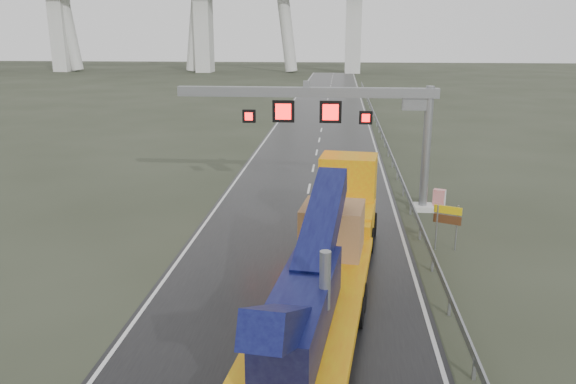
# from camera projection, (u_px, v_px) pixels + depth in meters

# --- Properties ---
(road) EXTENTS (11.00, 200.00, 0.02)m
(road) POSITION_uv_depth(u_px,v_px,m) (319.00, 140.00, 54.72)
(road) COLOR black
(road) RESTS_ON ground
(guardrail) EXTENTS (0.20, 140.00, 1.40)m
(guardrail) POSITION_uv_depth(u_px,v_px,m) (392.00, 156.00, 44.41)
(guardrail) COLOR slate
(guardrail) RESTS_ON ground
(sign_gantry) EXTENTS (14.90, 1.20, 7.42)m
(sign_gantry) POSITION_uv_depth(u_px,v_px,m) (343.00, 113.00, 31.92)
(sign_gantry) COLOR silver
(sign_gantry) RESTS_ON ground
(heavy_haul_truck) EXTENTS (5.38, 21.27, 4.95)m
(heavy_haul_truck) POSITION_uv_depth(u_px,v_px,m) (328.00, 251.00, 21.62)
(heavy_haul_truck) COLOR orange
(heavy_haul_truck) RESTS_ON ground
(exit_sign_pair) EXTENTS (1.22, 0.56, 2.24)m
(exit_sign_pair) POSITION_uv_depth(u_px,v_px,m) (447.00, 219.00, 26.46)
(exit_sign_pair) COLOR gray
(exit_sign_pair) RESTS_ON ground
(striped_barrier) EXTENTS (0.78, 0.61, 1.17)m
(striped_barrier) POSITION_uv_depth(u_px,v_px,m) (439.00, 199.00, 33.08)
(striped_barrier) COLOR red
(striped_barrier) RESTS_ON ground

